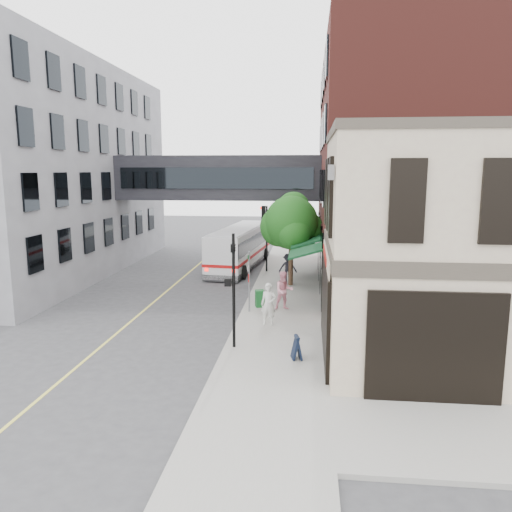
% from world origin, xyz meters
% --- Properties ---
extents(ground, '(120.00, 120.00, 0.00)m').
position_xyz_m(ground, '(0.00, 0.00, 0.00)').
color(ground, '#38383A').
rests_on(ground, ground).
extents(sidewalk_main, '(4.00, 60.00, 0.15)m').
position_xyz_m(sidewalk_main, '(2.00, 14.00, 0.07)').
color(sidewalk_main, gray).
rests_on(sidewalk_main, ground).
extents(corner_building, '(10.19, 8.12, 8.45)m').
position_xyz_m(corner_building, '(8.97, 2.00, 4.21)').
color(corner_building, tan).
rests_on(corner_building, ground).
extents(brick_building, '(13.76, 18.00, 14.00)m').
position_xyz_m(brick_building, '(9.98, 15.00, 6.99)').
color(brick_building, '#4D1D18').
rests_on(brick_building, ground).
extents(opposite_building, '(14.00, 24.00, 14.00)m').
position_xyz_m(opposite_building, '(-17.00, 16.00, 7.00)').
color(opposite_building, slate).
rests_on(opposite_building, ground).
extents(skyway_bridge, '(14.00, 3.18, 3.00)m').
position_xyz_m(skyway_bridge, '(-3.00, 18.00, 6.50)').
color(skyway_bridge, black).
rests_on(skyway_bridge, ground).
extents(traffic_signal_near, '(0.44, 0.22, 4.60)m').
position_xyz_m(traffic_signal_near, '(0.37, 2.00, 2.98)').
color(traffic_signal_near, black).
rests_on(traffic_signal_near, sidewalk_main).
extents(traffic_signal_far, '(0.53, 0.28, 4.50)m').
position_xyz_m(traffic_signal_far, '(0.26, 17.00, 3.34)').
color(traffic_signal_far, black).
rests_on(traffic_signal_far, sidewalk_main).
extents(street_sign_pole, '(0.08, 0.75, 3.00)m').
position_xyz_m(street_sign_pole, '(0.39, 7.00, 1.93)').
color(street_sign_pole, gray).
rests_on(street_sign_pole, sidewalk_main).
extents(street_tree, '(3.80, 3.20, 5.60)m').
position_xyz_m(street_tree, '(2.19, 13.22, 3.91)').
color(street_tree, '#382619').
rests_on(street_tree, sidewalk_main).
extents(lane_marking, '(0.12, 40.00, 0.01)m').
position_xyz_m(lane_marking, '(-5.00, 10.00, 0.01)').
color(lane_marking, '#D8CC4C').
rests_on(lane_marking, ground).
extents(bus, '(3.49, 10.87, 2.88)m').
position_xyz_m(bus, '(-1.70, 18.94, 1.61)').
color(bus, silver).
rests_on(bus, ground).
extents(pedestrian_a, '(0.71, 0.48, 1.89)m').
position_xyz_m(pedestrian_a, '(1.51, 5.02, 1.10)').
color(pedestrian_a, silver).
rests_on(pedestrian_a, sidewalk_main).
extents(pedestrian_b, '(1.10, 0.96, 1.93)m').
position_xyz_m(pedestrian_b, '(2.07, 7.57, 1.11)').
color(pedestrian_b, pink).
rests_on(pedestrian_b, sidewalk_main).
extents(pedestrian_c, '(1.18, 0.75, 1.74)m').
position_xyz_m(pedestrian_c, '(1.98, 14.05, 1.02)').
color(pedestrian_c, black).
rests_on(pedestrian_c, sidewalk_main).
extents(newspaper_box, '(0.53, 0.50, 0.87)m').
position_xyz_m(newspaper_box, '(0.83, 7.92, 0.58)').
color(newspaper_box, '#135520').
rests_on(newspaper_box, sidewalk_main).
extents(sandwich_board, '(0.42, 0.55, 0.88)m').
position_xyz_m(sandwich_board, '(2.88, 0.98, 0.59)').
color(sandwich_board, black).
rests_on(sandwich_board, sidewalk_main).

